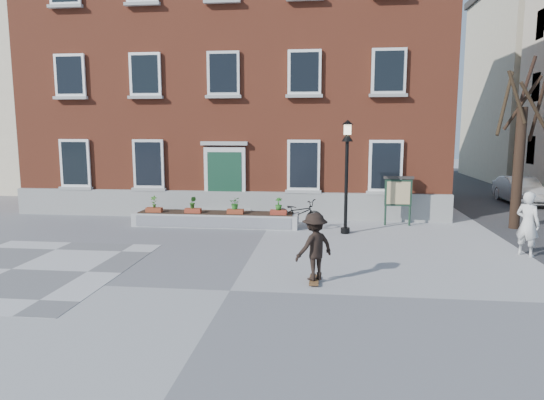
# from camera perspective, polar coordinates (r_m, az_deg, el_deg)

# --- Properties ---
(ground) EXTENTS (100.00, 100.00, 0.00)m
(ground) POSITION_cam_1_polar(r_m,az_deg,el_deg) (11.19, -4.98, -10.58)
(ground) COLOR gray
(ground) RESTS_ON ground
(checker_patch) EXTENTS (6.00, 6.00, 0.01)m
(checker_patch) POSITION_cam_1_polar(r_m,az_deg,el_deg) (14.45, -28.31, -7.18)
(checker_patch) COLOR #605F62
(checker_patch) RESTS_ON ground
(distant_building) EXTENTS (10.00, 12.00, 13.00)m
(distant_building) POSITION_cam_1_polar(r_m,az_deg,el_deg) (36.56, -27.56, 11.96)
(distant_building) COLOR beige
(distant_building) RESTS_ON ground
(bicycle) EXTENTS (2.14, 1.37, 1.06)m
(bicycle) POSITION_cam_1_polar(r_m,az_deg,el_deg) (17.98, 3.07, -1.56)
(bicycle) COLOR black
(bicycle) RESTS_ON ground
(parked_car) EXTENTS (1.40, 3.98, 1.31)m
(parked_car) POSITION_cam_1_polar(r_m,az_deg,el_deg) (26.59, 27.15, 1.03)
(parked_car) COLOR #B9BBBE
(parked_car) RESTS_ON ground
(bystander) EXTENTS (0.78, 0.81, 1.87)m
(bystander) POSITION_cam_1_polar(r_m,az_deg,el_deg) (15.67, 27.86, -2.51)
(bystander) COLOR silver
(bystander) RESTS_ON ground
(brick_building) EXTENTS (18.40, 10.85, 12.60)m
(brick_building) POSITION_cam_1_polar(r_m,az_deg,el_deg) (24.84, -3.20, 14.54)
(brick_building) COLOR brown
(brick_building) RESTS_ON ground
(planter_assembly) EXTENTS (6.20, 1.12, 1.15)m
(planter_assembly) POSITION_cam_1_polar(r_m,az_deg,el_deg) (18.33, -6.61, -2.13)
(planter_assembly) COLOR #BCBCB7
(planter_assembly) RESTS_ON ground
(bare_tree) EXTENTS (1.83, 1.83, 6.16)m
(bare_tree) POSITION_cam_1_polar(r_m,az_deg,el_deg) (19.63, 27.11, 5.01)
(bare_tree) COLOR black
(bare_tree) RESTS_ON ground
(lamp_post) EXTENTS (0.40, 0.40, 3.93)m
(lamp_post) POSITION_cam_1_polar(r_m,az_deg,el_deg) (16.86, 8.79, 4.57)
(lamp_post) COLOR black
(lamp_post) RESTS_ON ground
(notice_board) EXTENTS (1.10, 0.16, 1.87)m
(notice_board) POSITION_cam_1_polar(r_m,az_deg,el_deg) (18.78, 14.63, 0.87)
(notice_board) COLOR #172E21
(notice_board) RESTS_ON ground
(skateboarder) EXTENTS (1.18, 1.13, 1.68)m
(skateboarder) POSITION_cam_1_polar(r_m,az_deg,el_deg) (11.52, 5.02, -5.49)
(skateboarder) COLOR brown
(skateboarder) RESTS_ON ground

